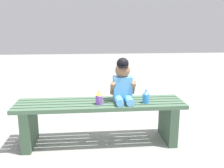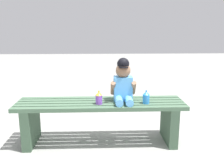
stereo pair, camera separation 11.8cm
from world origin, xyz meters
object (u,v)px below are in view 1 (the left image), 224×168
object	(u,v)px
child_figure	(123,83)
sippy_cup_left	(99,98)
park_bench	(100,115)
sippy_cup_right	(146,97)

from	to	relation	value
child_figure	sippy_cup_left	size ratio (longest dim) A/B	3.26
park_bench	sippy_cup_left	bearing A→B (deg)	-101.10
park_bench	sippy_cup_left	distance (m)	0.20
sippy_cup_right	child_figure	bearing A→B (deg)	159.00
sippy_cup_left	park_bench	bearing A→B (deg)	78.90
park_bench	child_figure	bearing A→B (deg)	2.98
park_bench	sippy_cup_left	size ratio (longest dim) A/B	12.50
child_figure	sippy_cup_right	distance (m)	0.25
sippy_cup_left	sippy_cup_right	bearing A→B (deg)	0.00
child_figure	sippy_cup_right	xyz separation A→B (m)	(0.20, -0.08, -0.12)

